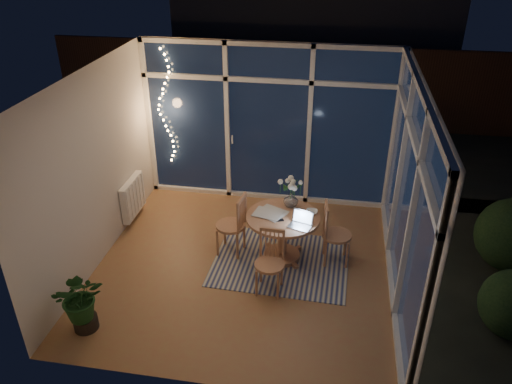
% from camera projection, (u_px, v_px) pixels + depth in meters
% --- Properties ---
extents(floor, '(4.00, 4.00, 0.00)m').
position_uv_depth(floor, '(246.00, 266.00, 6.82)').
color(floor, '#9C6144').
rests_on(floor, ground).
extents(ceiling, '(4.00, 4.00, 0.00)m').
position_uv_depth(ceiling, '(243.00, 79.00, 5.56)').
color(ceiling, white).
rests_on(ceiling, wall_back).
extents(wall_back, '(4.00, 0.04, 2.60)m').
position_uv_depth(wall_back, '(268.00, 124.00, 7.91)').
color(wall_back, beige).
rests_on(wall_back, floor).
extents(wall_front, '(4.00, 0.04, 2.60)m').
position_uv_depth(wall_front, '(203.00, 285.00, 4.46)').
color(wall_front, beige).
rests_on(wall_front, floor).
extents(wall_left, '(0.04, 4.00, 2.60)m').
position_uv_depth(wall_left, '(94.00, 170.00, 6.48)').
color(wall_left, beige).
rests_on(wall_left, floor).
extents(wall_right, '(0.04, 4.00, 2.60)m').
position_uv_depth(wall_right, '(411.00, 195.00, 5.89)').
color(wall_right, beige).
rests_on(wall_right, floor).
extents(window_wall_back, '(4.00, 0.10, 2.60)m').
position_uv_depth(window_wall_back, '(268.00, 125.00, 7.88)').
color(window_wall_back, white).
rests_on(window_wall_back, floor).
extents(window_wall_right, '(0.10, 4.00, 2.60)m').
position_uv_depth(window_wall_right, '(407.00, 195.00, 5.90)').
color(window_wall_right, white).
rests_on(window_wall_right, floor).
extents(radiator, '(0.10, 0.70, 0.58)m').
position_uv_depth(radiator, '(133.00, 197.00, 7.68)').
color(radiator, white).
rests_on(radiator, wall_left).
extents(fairy_lights, '(0.24, 0.10, 1.85)m').
position_uv_depth(fairy_lights, '(165.00, 107.00, 7.94)').
color(fairy_lights, '#FFBB66').
rests_on(fairy_lights, window_wall_back).
extents(garden_patio, '(12.00, 6.00, 0.10)m').
position_uv_depth(garden_patio, '(310.00, 135.00, 11.09)').
color(garden_patio, black).
rests_on(garden_patio, ground).
extents(garden_fence, '(11.00, 0.08, 1.80)m').
position_uv_depth(garden_fence, '(291.00, 85.00, 11.13)').
color(garden_fence, '#352013').
rests_on(garden_fence, ground).
extents(neighbour_roof, '(7.00, 3.00, 2.20)m').
position_uv_depth(neighbour_roof, '(316.00, 4.00, 13.04)').
color(neighbour_roof, '#33363D').
rests_on(neighbour_roof, ground).
extents(garden_shrubs, '(0.90, 0.90, 0.90)m').
position_uv_depth(garden_shrubs, '(238.00, 137.00, 9.65)').
color(garden_shrubs, black).
rests_on(garden_shrubs, ground).
extents(rug, '(1.88, 1.52, 0.01)m').
position_uv_depth(rug, '(281.00, 261.00, 6.90)').
color(rug, beige).
rests_on(rug, floor).
extents(dining_table, '(1.03, 1.03, 0.68)m').
position_uv_depth(dining_table, '(282.00, 237.00, 6.83)').
color(dining_table, '#A36749').
rests_on(dining_table, floor).
extents(chair_left, '(0.49, 0.49, 0.93)m').
position_uv_depth(chair_left, '(230.00, 224.00, 6.89)').
color(chair_left, '#A36749').
rests_on(chair_left, floor).
extents(chair_right, '(0.46, 0.46, 0.91)m').
position_uv_depth(chair_right, '(337.00, 234.00, 6.70)').
color(chair_right, '#A36749').
rests_on(chair_right, floor).
extents(chair_front, '(0.42, 0.42, 0.86)m').
position_uv_depth(chair_front, '(269.00, 263.00, 6.17)').
color(chair_front, '#A36749').
rests_on(chair_front, floor).
extents(laptop, '(0.34, 0.32, 0.21)m').
position_uv_depth(laptop, '(300.00, 220.00, 6.38)').
color(laptop, '#B4B3B8').
rests_on(laptop, dining_table).
extents(flower_vase, '(0.21, 0.21, 0.21)m').
position_uv_depth(flower_vase, '(291.00, 200.00, 6.84)').
color(flower_vase, white).
rests_on(flower_vase, dining_table).
extents(bowl, '(0.16, 0.16, 0.04)m').
position_uv_depth(bowl, '(312.00, 212.00, 6.72)').
color(bowl, white).
rests_on(bowl, dining_table).
extents(newspapers, '(0.46, 0.42, 0.02)m').
position_uv_depth(newspapers, '(270.00, 212.00, 6.73)').
color(newspapers, silver).
rests_on(newspapers, dining_table).
extents(phone, '(0.13, 0.09, 0.01)m').
position_uv_depth(phone, '(279.00, 220.00, 6.57)').
color(phone, black).
rests_on(phone, dining_table).
extents(potted_plant, '(0.69, 0.65, 0.76)m').
position_uv_depth(potted_plant, '(81.00, 302.00, 5.61)').
color(potted_plant, '#18441B').
rests_on(potted_plant, floor).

